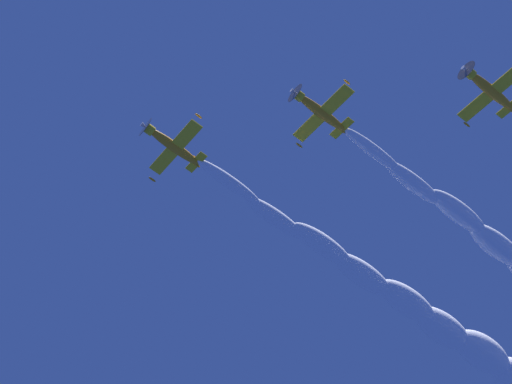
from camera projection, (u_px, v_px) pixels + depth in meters
airplane_lead at (172, 145)px, 71.42m from camera, size 7.78×7.14×2.71m
airplane_left_wingman at (319, 111)px, 72.14m from camera, size 7.82×7.11×2.62m
airplane_right_wingman at (489, 89)px, 69.98m from camera, size 7.85×7.10×2.59m
smoke_trail_lead at (470, 346)px, 83.52m from camera, size 6.12×57.04×4.92m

